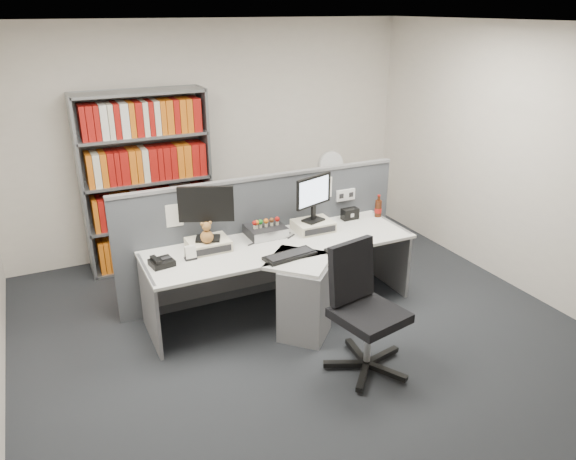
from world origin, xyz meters
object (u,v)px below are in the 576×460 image
keyboard (290,255)px  speaker (350,214)px  monitor_right (314,195)px  desk_phone (161,262)px  desk (291,278)px  desk_calendar (190,254)px  mouse (328,251)px  desktop_pc (266,231)px  cola_bottle (378,208)px  office_chair (363,306)px  shelving_unit (147,184)px  monitor_left (206,208)px  filing_cabinet (329,220)px  desk_fan (330,167)px

keyboard → speaker: 1.15m
monitor_right → desk_phone: size_ratio=2.13×
desk → desk_calendar: (-0.87, 0.25, 0.32)m
keyboard → mouse: 0.36m
desk_calendar → desk_phone: bearing=-176.5°
desktop_pc → cola_bottle: (1.30, -0.04, 0.04)m
monitor_right → desktop_pc: 0.59m
mouse → speaker: (0.63, 0.65, 0.04)m
desk_calendar → office_chair: (1.10, -1.14, -0.21)m
office_chair → shelving_unit: bearing=112.3°
monitor_left → keyboard: bearing=-37.9°
desk → filing_cabinet: size_ratio=3.71×
monitor_left → desk: bearing=-30.1°
shelving_unit → office_chair: bearing=-67.7°
desk → shelving_unit: (-0.90, 1.85, 0.52)m
monitor_right → shelving_unit: bearing=132.4°
desk_fan → office_chair: bearing=-113.2°
desktop_pc → mouse: (0.35, -0.62, -0.03)m
desktop_pc → office_chair: (0.27, -1.36, -0.20)m
filing_cabinet → speaker: bearing=-106.3°
mouse → desk_fan: 1.82m
monitor_right → mouse: size_ratio=4.74×
desk → desk_calendar: desk_calendar is taller
filing_cabinet → office_chair: (-0.98, -2.29, 0.22)m
desk_phone → monitor_right: bearing=5.5°
keyboard → desk_calendar: bearing=157.6°
monitor_right → desk_calendar: bearing=-174.0°
mouse → desk_phone: size_ratio=0.45×
mouse → shelving_unit: (-1.20, 2.00, 0.24)m
desk_calendar → desktop_pc: bearing=15.0°
monitor_left → speaker: bearing=3.9°
speaker → filing_cabinet: speaker is taller
desk_calendar → desk_fan: (2.07, 1.15, 0.25)m
desk_phone → filing_cabinet: 2.65m
desk_fan → monitor_left: bearing=-151.4°
keyboard → filing_cabinet: size_ratio=0.72×
monitor_right → filing_cabinet: monitor_right is taller
keyboard → desk_fan: desk_fan is taller
desk_fan → office_chair: (-0.98, -2.29, -0.46)m
speaker → office_chair: (-0.71, -1.38, -0.21)m
monitor_right → desk_phone: (-1.58, -0.15, -0.35)m
monitor_left → filing_cabinet: 2.26m
desk_calendar → speaker: bearing=7.8°
filing_cabinet → desk_fan: (0.00, -0.00, 0.68)m
desk → office_chair: bearing=-76.1°
desk → desktop_pc: desktop_pc is taller
desk → monitor_right: (0.44, 0.38, 0.64)m
mouse → shelving_unit: size_ratio=0.05×
desk_calendar → office_chair: 1.59m
desktop_pc → office_chair: bearing=-78.8°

